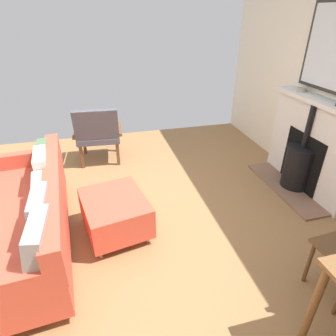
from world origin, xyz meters
The scene contains 6 objects.
ground_plane centered at (0.00, 0.00, 0.00)m, with size 5.03×5.26×0.01m, color olive.
fireplace centered at (-2.31, -0.23, 0.51)m, with size 0.55×1.43×1.14m.
mantel_bowl_near centered at (-2.34, -0.63, 1.16)m, with size 0.12×0.12×0.04m.
sofa centered at (0.92, 0.04, 0.34)m, with size 1.06×2.06×0.81m.
ottoman centered at (0.09, 0.06, 0.25)m, with size 0.71×0.80×0.41m.
armchair_accent centered at (0.17, -1.57, 0.48)m, with size 0.71×0.63×0.86m.
Camera 1 is at (0.14, 2.38, 2.01)m, focal length 30.35 mm.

